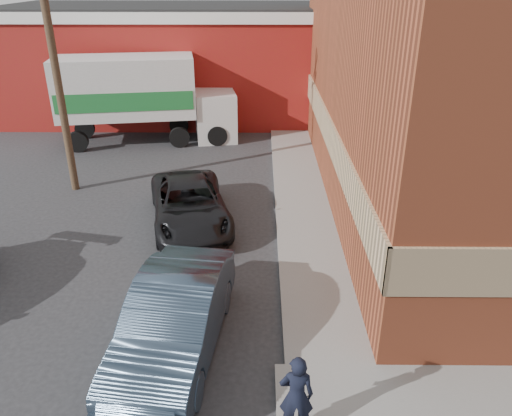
% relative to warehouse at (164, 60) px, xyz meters
% --- Properties ---
extents(ground, '(90.00, 90.00, 0.00)m').
position_rel_warehouse_xyz_m(ground, '(6.00, -20.00, -2.81)').
color(ground, '#28282B').
rests_on(ground, ground).
extents(sidewalk_west, '(1.80, 18.00, 0.12)m').
position_rel_warehouse_xyz_m(sidewalk_west, '(6.60, -11.00, -2.75)').
color(sidewalk_west, gray).
rests_on(sidewalk_west, ground).
extents(warehouse, '(16.30, 8.30, 5.60)m').
position_rel_warehouse_xyz_m(warehouse, '(0.00, 0.00, 0.00)').
color(warehouse, maroon).
rests_on(warehouse, ground).
extents(utility_pole, '(2.00, 0.26, 9.00)m').
position_rel_warehouse_xyz_m(utility_pole, '(-1.50, -11.00, 1.93)').
color(utility_pole, brown).
rests_on(utility_pole, ground).
extents(man, '(0.59, 0.40, 1.56)m').
position_rel_warehouse_xyz_m(man, '(5.80, -21.55, -1.91)').
color(man, black).
rests_on(man, sidewalk_south).
extents(sedan, '(2.22, 4.98, 1.59)m').
position_rel_warehouse_xyz_m(sedan, '(3.48, -19.50, -2.02)').
color(sedan, '#314052').
rests_on(sedan, ground).
extents(suv_a, '(3.23, 5.17, 1.33)m').
position_rel_warehouse_xyz_m(suv_a, '(3.03, -13.75, -2.15)').
color(suv_a, black).
rests_on(suv_a, ground).
extents(box_truck, '(8.01, 3.50, 3.82)m').
position_rel_warehouse_xyz_m(box_truck, '(-0.00, -5.45, -0.61)').
color(box_truck, silver).
rests_on(box_truck, ground).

